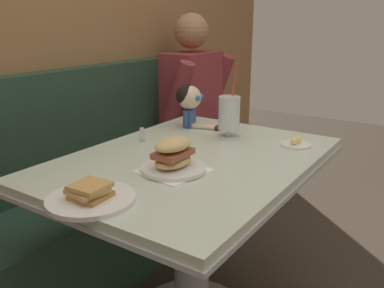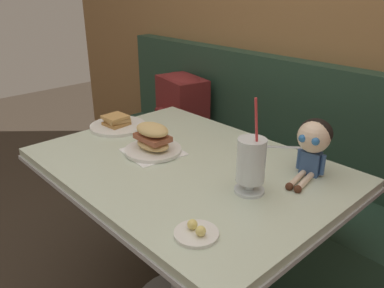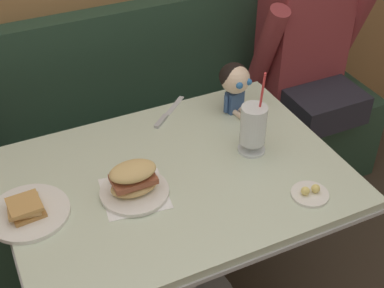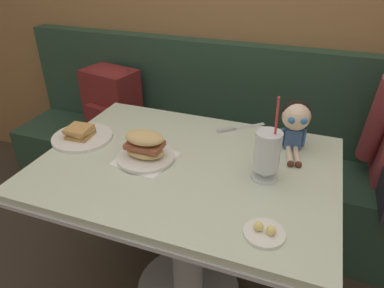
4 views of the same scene
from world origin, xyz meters
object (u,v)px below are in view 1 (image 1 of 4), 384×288
(sandwich_plate, at_px, (173,158))
(butter_saucer, at_px, (296,144))
(toast_plate, at_px, (91,197))
(butter_knife, at_px, (143,136))
(milkshake_glass, at_px, (229,115))
(diner_patron, at_px, (197,99))
(seated_doll, at_px, (190,100))

(sandwich_plate, distance_m, butter_saucer, 0.55)
(toast_plate, bearing_deg, butter_knife, 27.50)
(toast_plate, xyz_separation_m, sandwich_plate, (0.32, -0.05, 0.03))
(sandwich_plate, bearing_deg, butter_saucer, -26.04)
(milkshake_glass, bearing_deg, diner_patron, 42.34)
(seated_doll, relative_size, diner_patron, 0.28)
(milkshake_glass, relative_size, sandwich_plate, 1.40)
(toast_plate, relative_size, sandwich_plate, 1.11)
(butter_knife, distance_m, seated_doll, 0.30)
(toast_plate, bearing_deg, seated_doll, 15.49)
(butter_saucer, height_order, diner_patron, diner_patron)
(sandwich_plate, distance_m, butter_knife, 0.43)
(sandwich_plate, xyz_separation_m, diner_patron, (1.08, 0.61, -0.04))
(sandwich_plate, bearing_deg, seated_doll, 28.75)
(milkshake_glass, relative_size, butter_knife, 1.68)
(butter_knife, height_order, seated_doll, seated_doll)
(sandwich_plate, xyz_separation_m, butter_knife, (0.25, 0.35, -0.04))
(toast_plate, distance_m, butter_knife, 0.65)
(butter_knife, bearing_deg, diner_patron, 17.60)
(toast_plate, xyz_separation_m, seated_doll, (0.84, 0.23, 0.11))
(diner_patron, bearing_deg, butter_knife, -162.40)
(toast_plate, height_order, diner_patron, diner_patron)
(sandwich_plate, bearing_deg, milkshake_glass, 4.59)
(sandwich_plate, relative_size, butter_knife, 1.20)
(seated_doll, bearing_deg, sandwich_plate, -151.25)
(seated_doll, bearing_deg, diner_patron, 30.26)
(butter_knife, distance_m, diner_patron, 0.87)
(toast_plate, distance_m, milkshake_glass, 0.78)
(toast_plate, bearing_deg, milkshake_glass, -0.99)
(milkshake_glass, distance_m, butter_saucer, 0.30)
(milkshake_glass, bearing_deg, butter_saucer, -79.78)
(toast_plate, bearing_deg, sandwich_plate, -8.65)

